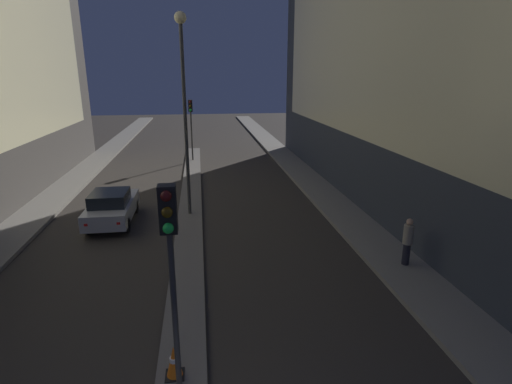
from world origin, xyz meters
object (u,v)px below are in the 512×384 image
at_px(traffic_light_near, 170,250).
at_px(traffic_cone_far, 174,361).
at_px(street_lamp, 184,84).
at_px(traffic_light_mid, 191,116).
at_px(pedestrian_on_right_sidewalk, 408,240).
at_px(car_left_lane, 112,207).

relative_size(traffic_light_near, traffic_cone_far, 6.08).
bearing_deg(street_lamp, traffic_light_mid, 90.00).
bearing_deg(traffic_cone_far, traffic_light_near, -78.10).
distance_m(traffic_cone_far, pedestrian_on_right_sidewalk, 8.94).
height_order(traffic_light_near, pedestrian_on_right_sidewalk, traffic_light_near).
height_order(street_lamp, traffic_cone_far, street_lamp).
bearing_deg(traffic_light_mid, traffic_cone_far, -90.35).
distance_m(traffic_light_mid, street_lamp, 12.90).
relative_size(car_left_lane, pedestrian_on_right_sidewalk, 2.42).
height_order(traffic_light_mid, car_left_lane, traffic_light_mid).
distance_m(traffic_cone_far, car_left_lane, 10.99).
bearing_deg(traffic_light_mid, traffic_light_near, -90.00).
distance_m(street_lamp, traffic_cone_far, 12.33).
relative_size(traffic_light_mid, street_lamp, 0.51).
height_order(traffic_light_mid, traffic_cone_far, traffic_light_mid).
bearing_deg(pedestrian_on_right_sidewalk, traffic_light_near, -146.59).
height_order(traffic_light_near, street_lamp, street_lamp).
distance_m(traffic_light_mid, car_left_lane, 13.83).
bearing_deg(pedestrian_on_right_sidewalk, traffic_cone_far, -150.77).
bearing_deg(traffic_light_near, traffic_light_mid, 90.00).
xyz_separation_m(street_lamp, pedestrian_on_right_sidewalk, (7.65, -6.58, -5.12)).
bearing_deg(traffic_cone_far, traffic_light_mid, 89.65).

